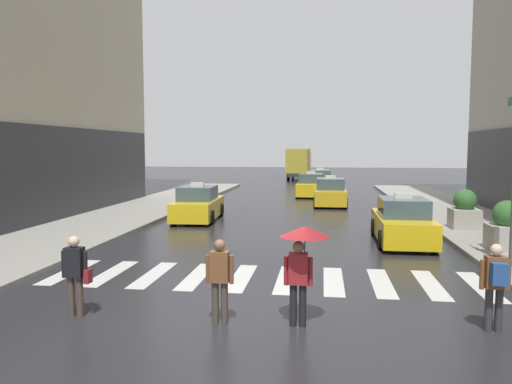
{
  "coord_description": "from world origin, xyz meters",
  "views": [
    {
      "loc": [
        1.49,
        -9.57,
        3.4
      ],
      "look_at": [
        -0.88,
        8.0,
        1.83
      ],
      "focal_mm": 34.65,
      "sensor_mm": 36.0,
      "label": 1
    }
  ],
  "objects_px": {
    "planter_mid_block": "(465,211)",
    "taxi_third": "(330,193)",
    "taxi_fifth": "(320,181)",
    "pedestrian_with_handbag": "(75,271)",
    "taxi_lead": "(402,223)",
    "taxi_fourth": "(311,186)",
    "box_truck": "(299,163)",
    "taxi_second": "(198,205)",
    "pedestrian_with_umbrella": "(302,248)",
    "planter_near_corner": "(507,228)",
    "pedestrian_plain_coat": "(220,276)",
    "pedestrian_with_backpack": "(496,281)"
  },
  "relations": [
    {
      "from": "pedestrian_with_handbag",
      "to": "planter_near_corner",
      "type": "bearing_deg",
      "value": 34.37
    },
    {
      "from": "box_truck",
      "to": "planter_near_corner",
      "type": "xyz_separation_m",
      "value": [
        8.4,
        -37.36,
        -0.98
      ]
    },
    {
      "from": "taxi_fifth",
      "to": "pedestrian_with_handbag",
      "type": "distance_m",
      "value": 32.21
    },
    {
      "from": "taxi_third",
      "to": "pedestrian_with_umbrella",
      "type": "height_order",
      "value": "pedestrian_with_umbrella"
    },
    {
      "from": "pedestrian_with_handbag",
      "to": "pedestrian_plain_coat",
      "type": "xyz_separation_m",
      "value": [
        2.96,
        0.01,
        0.01
      ]
    },
    {
      "from": "taxi_fifth",
      "to": "taxi_lead",
      "type": "bearing_deg",
      "value": -82.34
    },
    {
      "from": "taxi_third",
      "to": "taxi_fourth",
      "type": "bearing_deg",
      "value": 103.32
    },
    {
      "from": "taxi_lead",
      "to": "pedestrian_with_umbrella",
      "type": "height_order",
      "value": "pedestrian_with_umbrella"
    },
    {
      "from": "taxi_fifth",
      "to": "pedestrian_with_handbag",
      "type": "relative_size",
      "value": 2.8
    },
    {
      "from": "taxi_third",
      "to": "planter_mid_block",
      "type": "relative_size",
      "value": 2.84
    },
    {
      "from": "taxi_fifth",
      "to": "planter_near_corner",
      "type": "distance_m",
      "value": 25.25
    },
    {
      "from": "pedestrian_plain_coat",
      "to": "planter_near_corner",
      "type": "distance_m",
      "value": 10.72
    },
    {
      "from": "taxi_fourth",
      "to": "planter_near_corner",
      "type": "xyz_separation_m",
      "value": [
        6.66,
        -18.55,
        0.15
      ]
    },
    {
      "from": "box_truck",
      "to": "planter_mid_block",
      "type": "xyz_separation_m",
      "value": [
        8.29,
        -33.05,
        -0.98
      ]
    },
    {
      "from": "taxi_lead",
      "to": "taxi_fourth",
      "type": "distance_m",
      "value": 17.34
    },
    {
      "from": "pedestrian_with_handbag",
      "to": "planter_mid_block",
      "type": "height_order",
      "value": "planter_mid_block"
    },
    {
      "from": "pedestrian_with_backpack",
      "to": "box_truck",
      "type": "bearing_deg",
      "value": 97.34
    },
    {
      "from": "taxi_second",
      "to": "pedestrian_plain_coat",
      "type": "xyz_separation_m",
      "value": [
        3.88,
        -13.45,
        0.21
      ]
    },
    {
      "from": "pedestrian_with_backpack",
      "to": "taxi_lead",
      "type": "bearing_deg",
      "value": 92.03
    },
    {
      "from": "pedestrian_with_umbrella",
      "to": "box_truck",
      "type": "bearing_deg",
      "value": 92.81
    },
    {
      "from": "pedestrian_plain_coat",
      "to": "pedestrian_with_backpack",
      "type": "bearing_deg",
      "value": 2.49
    },
    {
      "from": "taxi_lead",
      "to": "planter_mid_block",
      "type": "distance_m",
      "value": 3.94
    },
    {
      "from": "taxi_fifth",
      "to": "pedestrian_plain_coat",
      "type": "relative_size",
      "value": 2.8
    },
    {
      "from": "taxi_third",
      "to": "taxi_fourth",
      "type": "height_order",
      "value": "same"
    },
    {
      "from": "taxi_third",
      "to": "taxi_fourth",
      "type": "distance_m",
      "value": 5.52
    },
    {
      "from": "taxi_lead",
      "to": "taxi_fifth",
      "type": "relative_size",
      "value": 0.99
    },
    {
      "from": "taxi_lead",
      "to": "taxi_second",
      "type": "distance_m",
      "value": 9.79
    },
    {
      "from": "planter_near_corner",
      "to": "taxi_second",
      "type": "bearing_deg",
      "value": 152.42
    },
    {
      "from": "taxi_third",
      "to": "taxi_fourth",
      "type": "relative_size",
      "value": 0.99
    },
    {
      "from": "planter_near_corner",
      "to": "planter_mid_block",
      "type": "relative_size",
      "value": 1.0
    },
    {
      "from": "taxi_third",
      "to": "pedestrian_plain_coat",
      "type": "relative_size",
      "value": 2.75
    },
    {
      "from": "taxi_lead",
      "to": "box_truck",
      "type": "distance_m",
      "value": 36.18
    },
    {
      "from": "taxi_third",
      "to": "taxi_fifth",
      "type": "height_order",
      "value": "same"
    },
    {
      "from": "pedestrian_with_handbag",
      "to": "taxi_lead",
      "type": "bearing_deg",
      "value": 49.05
    },
    {
      "from": "taxi_second",
      "to": "taxi_third",
      "type": "bearing_deg",
      "value": 48.37
    },
    {
      "from": "planter_mid_block",
      "to": "taxi_third",
      "type": "bearing_deg",
      "value": 120.71
    },
    {
      "from": "box_truck",
      "to": "pedestrian_with_handbag",
      "type": "bearing_deg",
      "value": -93.02
    },
    {
      "from": "planter_near_corner",
      "to": "planter_mid_block",
      "type": "distance_m",
      "value": 4.31
    },
    {
      "from": "planter_mid_block",
      "to": "planter_near_corner",
      "type": "bearing_deg",
      "value": -88.46
    },
    {
      "from": "taxi_fourth",
      "to": "pedestrian_with_handbag",
      "type": "xyz_separation_m",
      "value": [
        -4.1,
        -25.91,
        0.21
      ]
    },
    {
      "from": "taxi_fifth",
      "to": "pedestrian_with_handbag",
      "type": "xyz_separation_m",
      "value": [
        -4.7,
        -31.87,
        0.21
      ]
    },
    {
      "from": "planter_near_corner",
      "to": "planter_mid_block",
      "type": "height_order",
      "value": "same"
    },
    {
      "from": "taxi_fourth",
      "to": "planter_near_corner",
      "type": "height_order",
      "value": "taxi_fourth"
    },
    {
      "from": "taxi_lead",
      "to": "planter_mid_block",
      "type": "bearing_deg",
      "value": 43.35
    },
    {
      "from": "pedestrian_with_umbrella",
      "to": "pedestrian_with_backpack",
      "type": "xyz_separation_m",
      "value": [
        3.54,
        0.17,
        -0.54
      ]
    },
    {
      "from": "pedestrian_with_handbag",
      "to": "pedestrian_with_umbrella",
      "type": "bearing_deg",
      "value": 0.77
    },
    {
      "from": "taxi_third",
      "to": "pedestrian_with_handbag",
      "type": "relative_size",
      "value": 2.75
    },
    {
      "from": "taxi_fifth",
      "to": "box_truck",
      "type": "distance_m",
      "value": 13.11
    },
    {
      "from": "taxi_second",
      "to": "pedestrian_with_umbrella",
      "type": "relative_size",
      "value": 2.38
    },
    {
      "from": "taxi_fourth",
      "to": "pedestrian_with_backpack",
      "type": "distance_m",
      "value": 25.99
    }
  ]
}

